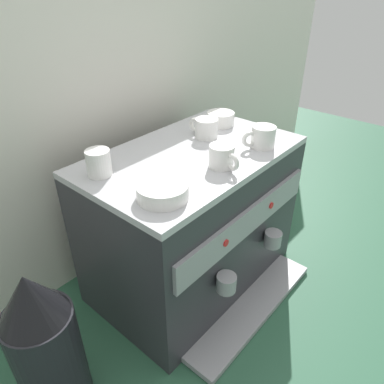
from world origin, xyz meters
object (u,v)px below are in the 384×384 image
Objects in this scene: ceramic_cup_3 at (222,157)px; ceramic_bowl_1 at (163,191)px; espresso_machine at (193,221)px; milk_pitcher at (263,201)px; coffee_grinder at (46,347)px; ceramic_cup_0 at (206,128)px; ceramic_cup_2 at (262,137)px; ceramic_cup_1 at (99,162)px; ceramic_bowl_0 at (221,119)px.

ceramic_cup_3 is 0.82× the size of ceramic_bowl_1.
espresso_machine is 0.52m from milk_pitcher.
coffee_grinder is at bearing 171.25° from ceramic_cup_3.
ceramic_cup_0 is 0.18m from ceramic_cup_2.
ceramic_cup_2 is 0.18m from ceramic_cup_3.
ceramic_cup_0 is 0.21m from ceramic_cup_3.
ceramic_cup_0 is 0.38m from ceramic_cup_1.
ceramic_cup_1 is at bearing 23.91° from coffee_grinder.
espresso_machine is 0.35m from ceramic_cup_2.
ceramic_bowl_1 is at bearing -83.44° from ceramic_cup_1.
ceramic_bowl_0 is at bearing 71.98° from ceramic_cup_2.
ceramic_bowl_1 is at bearing -158.88° from ceramic_bowl_0.
milk_pitcher is (0.75, -0.09, -0.45)m from ceramic_cup_1.
ceramic_cup_2 reaches higher than coffee_grinder.
coffee_grinder is (-0.79, -0.11, -0.30)m from ceramic_bowl_0.
ceramic_cup_0 is 1.03× the size of ceramic_cup_2.
espresso_machine is at bearing 142.58° from ceramic_cup_2.
espresso_machine is 6.26× the size of ceramic_cup_0.
ceramic_cup_1 reaches higher than espresso_machine.
ceramic_bowl_1 is (-0.47, -0.18, -0.00)m from ceramic_bowl_0.
ceramic_cup_0 is at bearing 51.27° from ceramic_cup_3.
espresso_machine is 4.40× the size of milk_pitcher.
ceramic_cup_1 is 0.91× the size of ceramic_cup_3.
espresso_machine reaches higher than coffee_grinder.
ceramic_cup_3 is 0.67× the size of milk_pitcher.
ceramic_bowl_1 is at bearing -155.79° from espresso_machine.
coffee_grinder is (-0.73, 0.10, -0.31)m from ceramic_cup_2.
ceramic_cup_0 and ceramic_cup_3 have the same top height.
coffee_grinder is (-0.33, 0.07, -0.30)m from ceramic_bowl_1.
coffee_grinder is (-0.30, -0.13, -0.31)m from ceramic_cup_1.
ceramic_cup_3 is 0.23× the size of coffee_grinder.
ceramic_cup_0 is 0.70× the size of milk_pitcher.
ceramic_cup_3 reaches higher than espresso_machine.
ceramic_cup_0 is at bearing -166.47° from ceramic_bowl_0.
espresso_machine is at bearing -162.07° from ceramic_bowl_0.
milk_pitcher is at bearing 9.11° from ceramic_bowl_1.
ceramic_cup_0 is at bearing 22.17° from espresso_machine.
ceramic_cup_3 is at bearing -165.80° from milk_pitcher.
ceramic_cup_2 is at bearing -3.80° from ceramic_cup_3.
ceramic_cup_2 is at bearing -156.59° from milk_pitcher.
ceramic_bowl_1 reaches higher than milk_pitcher.
espresso_machine is at bearing 24.21° from ceramic_bowl_1.
ceramic_cup_3 is (0.24, -0.22, -0.00)m from ceramic_cup_1.
ceramic_cup_1 is at bearing 158.25° from espresso_machine.
coffee_grinder is at bearing -172.21° from ceramic_bowl_0.
ceramic_cup_1 reaches higher than ceramic_bowl_1.
ceramic_cup_2 is 0.57m from milk_pitcher.
ceramic_cup_1 is at bearing 96.56° from ceramic_bowl_1.
ceramic_bowl_0 is (0.12, 0.03, -0.01)m from ceramic_cup_0.
espresso_machine is at bearing 3.35° from coffee_grinder.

